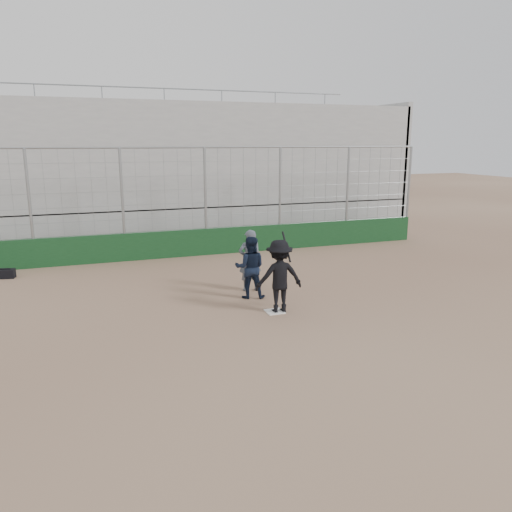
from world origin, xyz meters
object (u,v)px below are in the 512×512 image
object	(u,v)px
batter_at_plate	(279,276)
umpire	(250,263)
equipment_bag	(3,274)
catcher_crouched	(250,278)

from	to	relation	value
batter_at_plate	umpire	distance (m)	1.98
umpire	equipment_bag	distance (m)	7.92
batter_at_plate	catcher_crouched	bearing A→B (deg)	103.87
umpire	catcher_crouched	bearing A→B (deg)	81.50
umpire	batter_at_plate	bearing A→B (deg)	102.94
batter_at_plate	umpire	size ratio (longest dim) A/B	1.24
batter_at_plate	catcher_crouched	world-z (taller)	batter_at_plate
catcher_crouched	umpire	bearing A→B (deg)	71.33
batter_at_plate	umpire	xyz separation A→B (m)	(-0.10, 1.97, -0.12)
batter_at_plate	equipment_bag	size ratio (longest dim) A/B	2.79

